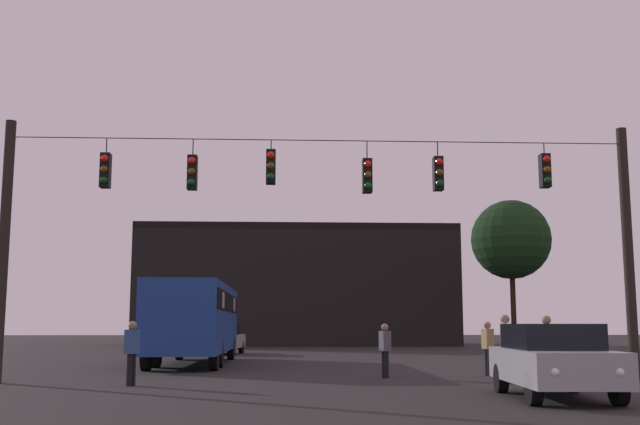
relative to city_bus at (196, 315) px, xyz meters
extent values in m
plane|color=black|center=(4.41, 2.69, -1.87)|extent=(168.00, 168.00, 0.00)
cylinder|color=black|center=(-4.09, -9.37, 1.64)|extent=(0.28, 0.28, 7.01)
cylinder|color=black|center=(12.91, -9.37, 1.64)|extent=(0.28, 0.28, 7.01)
cylinder|color=black|center=(4.41, -9.37, 4.70)|extent=(17.00, 0.02, 0.02)
cylinder|color=black|center=(-1.49, -9.37, 4.48)|extent=(0.03, 0.03, 0.42)
cube|color=black|center=(-1.49, -9.37, 3.79)|extent=(0.26, 0.32, 0.95)
sphere|color=red|center=(-1.49, -9.55, 4.09)|extent=(0.20, 0.20, 0.20)
sphere|color=#5B3D0C|center=(-1.49, -9.55, 3.79)|extent=(0.20, 0.20, 0.20)
sphere|color=#0C4219|center=(-1.49, -9.55, 3.49)|extent=(0.20, 0.20, 0.20)
cylinder|color=black|center=(0.86, -9.37, 4.46)|extent=(0.03, 0.03, 0.46)
cube|color=black|center=(0.86, -9.37, 3.76)|extent=(0.26, 0.32, 0.95)
sphere|color=red|center=(0.86, -9.55, 4.06)|extent=(0.20, 0.20, 0.20)
sphere|color=#5B3D0C|center=(0.86, -9.55, 3.76)|extent=(0.20, 0.20, 0.20)
sphere|color=#0C4219|center=(0.86, -9.55, 3.46)|extent=(0.20, 0.20, 0.20)
cylinder|color=black|center=(3.00, -9.37, 4.55)|extent=(0.03, 0.03, 0.28)
cube|color=black|center=(3.00, -9.37, 3.94)|extent=(0.26, 0.32, 0.95)
sphere|color=red|center=(3.00, -9.55, 4.24)|extent=(0.20, 0.20, 0.20)
sphere|color=#5B3D0C|center=(3.00, -9.55, 3.94)|extent=(0.20, 0.20, 0.20)
sphere|color=#0C4219|center=(3.00, -9.55, 3.64)|extent=(0.20, 0.20, 0.20)
cylinder|color=black|center=(5.66, -9.37, 4.44)|extent=(0.03, 0.03, 0.51)
cube|color=black|center=(5.66, -9.37, 3.71)|extent=(0.26, 0.32, 0.95)
sphere|color=red|center=(5.66, -9.55, 4.01)|extent=(0.20, 0.20, 0.20)
sphere|color=#5B3D0C|center=(5.66, -9.55, 3.71)|extent=(0.20, 0.20, 0.20)
sphere|color=#0C4219|center=(5.66, -9.55, 3.41)|extent=(0.20, 0.20, 0.20)
cylinder|color=black|center=(7.64, -9.37, 4.48)|extent=(0.03, 0.03, 0.42)
cube|color=black|center=(7.64, -9.37, 3.79)|extent=(0.26, 0.32, 0.95)
sphere|color=red|center=(7.64, -9.55, 4.09)|extent=(0.20, 0.20, 0.20)
sphere|color=#5B3D0C|center=(7.64, -9.55, 3.79)|extent=(0.20, 0.20, 0.20)
sphere|color=#0C4219|center=(7.64, -9.55, 3.49)|extent=(0.20, 0.20, 0.20)
cylinder|color=black|center=(10.67, -9.37, 4.53)|extent=(0.03, 0.03, 0.31)
cube|color=black|center=(10.67, -9.37, 3.90)|extent=(0.26, 0.32, 0.95)
sphere|color=red|center=(10.67, -9.55, 4.20)|extent=(0.20, 0.20, 0.20)
sphere|color=#5B3D0C|center=(10.67, -9.55, 3.90)|extent=(0.20, 0.20, 0.20)
sphere|color=#0C4219|center=(10.67, -9.55, 3.60)|extent=(0.20, 0.20, 0.20)
cube|color=navy|center=(0.00, 0.01, -0.12)|extent=(2.53, 11.01, 2.50)
cube|color=black|center=(0.00, 0.01, 0.49)|extent=(2.56, 10.35, 0.70)
cylinder|color=black|center=(-1.10, 3.97, -1.37)|extent=(0.28, 1.00, 1.00)
cylinder|color=black|center=(1.12, 3.97, -1.37)|extent=(0.28, 1.00, 1.00)
cylinder|color=black|center=(-1.12, -2.19, -1.37)|extent=(0.28, 1.00, 1.00)
cylinder|color=black|center=(1.10, -2.19, -1.37)|extent=(0.28, 1.00, 1.00)
cylinder|color=black|center=(-1.12, -4.17, -1.37)|extent=(0.28, 1.00, 1.00)
cylinder|color=black|center=(1.10, -4.17, -1.37)|extent=(0.28, 1.00, 1.00)
cube|color=beige|center=(0.01, 3.31, 0.49)|extent=(2.56, 0.81, 0.56)
cube|color=beige|center=(-0.01, -2.74, 0.49)|extent=(2.56, 0.81, 0.56)
cube|color=#99999E|center=(8.94, -14.30, -1.21)|extent=(2.08, 4.41, 0.68)
cube|color=black|center=(8.95, -14.15, -0.61)|extent=(1.74, 2.42, 0.52)
cylinder|color=black|center=(9.63, -15.77, -1.55)|extent=(0.26, 0.65, 0.64)
cylinder|color=black|center=(8.06, -15.67, -1.55)|extent=(0.26, 0.65, 0.64)
cylinder|color=black|center=(9.82, -12.94, -1.55)|extent=(0.26, 0.65, 0.64)
cylinder|color=black|center=(8.25, -12.83, -1.55)|extent=(0.26, 0.65, 0.64)
sphere|color=white|center=(9.37, -16.44, -1.21)|extent=(0.18, 0.18, 0.18)
sphere|color=white|center=(8.22, -16.36, -1.21)|extent=(0.18, 0.18, 0.18)
cube|color=#99999E|center=(0.23, 10.41, -1.21)|extent=(2.25, 4.47, 0.68)
cube|color=black|center=(0.21, 10.26, -0.61)|extent=(1.82, 2.48, 0.52)
cylinder|color=black|center=(-0.41, 11.90, -1.55)|extent=(0.29, 0.66, 0.64)
cylinder|color=black|center=(1.16, 11.73, -1.55)|extent=(0.29, 0.66, 0.64)
cylinder|color=black|center=(-0.71, 9.08, -1.55)|extent=(0.29, 0.66, 0.64)
cylinder|color=black|center=(0.86, 8.91, -1.55)|extent=(0.29, 0.66, 0.64)
sphere|color=white|center=(-0.12, 12.56, -1.21)|extent=(0.18, 0.18, 0.18)
sphere|color=white|center=(1.02, 12.43, -1.21)|extent=(0.18, 0.18, 0.18)
cylinder|color=black|center=(-0.37, -10.43, -1.47)|extent=(0.14, 0.14, 0.79)
cylinder|color=black|center=(-0.43, -10.58, -1.47)|extent=(0.14, 0.14, 0.79)
cube|color=#2D4C7F|center=(-0.40, -10.51, -0.78)|extent=(0.36, 0.42, 0.59)
sphere|color=#8C6B51|center=(-0.40, -10.51, -0.38)|extent=(0.21, 0.21, 0.21)
cylinder|color=black|center=(6.31, -8.04, -1.49)|extent=(0.14, 0.14, 0.76)
cylinder|color=black|center=(6.27, -7.89, -1.49)|extent=(0.14, 0.14, 0.76)
cube|color=#4C4C56|center=(6.29, -7.96, -0.82)|extent=(0.32, 0.41, 0.57)
sphere|color=#8C6B51|center=(6.29, -7.96, -0.43)|extent=(0.21, 0.21, 0.21)
cylinder|color=black|center=(10.13, -10.61, -1.44)|extent=(0.14, 0.14, 0.86)
cylinder|color=black|center=(10.12, -10.45, -1.44)|extent=(0.14, 0.14, 0.86)
cube|color=#2D4C7F|center=(10.13, -10.53, -0.68)|extent=(0.27, 0.38, 0.65)
sphere|color=#8C6B51|center=(10.13, -10.53, -0.24)|extent=(0.23, 0.23, 0.23)
cylinder|color=black|center=(9.49, -7.27, -1.47)|extent=(0.14, 0.14, 0.79)
cylinder|color=black|center=(9.46, -7.11, -1.47)|extent=(0.14, 0.14, 0.79)
cube|color=#997F4C|center=(9.48, -7.19, -0.78)|extent=(0.31, 0.40, 0.59)
sphere|color=#8C6B51|center=(9.48, -7.19, -0.38)|extent=(0.21, 0.21, 0.21)
cylinder|color=black|center=(9.16, -10.12, -1.43)|extent=(0.14, 0.14, 0.87)
cylinder|color=black|center=(9.22, -9.97, -1.43)|extent=(0.14, 0.14, 0.87)
cube|color=silver|center=(9.19, -10.05, -0.66)|extent=(0.35, 0.42, 0.66)
sphere|color=#8C6B51|center=(9.19, -10.05, -0.22)|extent=(0.24, 0.24, 0.24)
cube|color=black|center=(4.43, 29.42, 2.24)|extent=(23.20, 11.38, 8.20)
cube|color=black|center=(4.43, 29.42, 6.59)|extent=(23.20, 11.38, 0.50)
cylinder|color=black|center=(17.36, 16.20, 0.63)|extent=(0.32, 0.32, 5.00)
sphere|color=black|center=(17.36, 16.20, 4.83)|extent=(4.86, 4.86, 4.86)
camera|label=1|loc=(3.35, -30.16, -0.37)|focal=43.20mm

